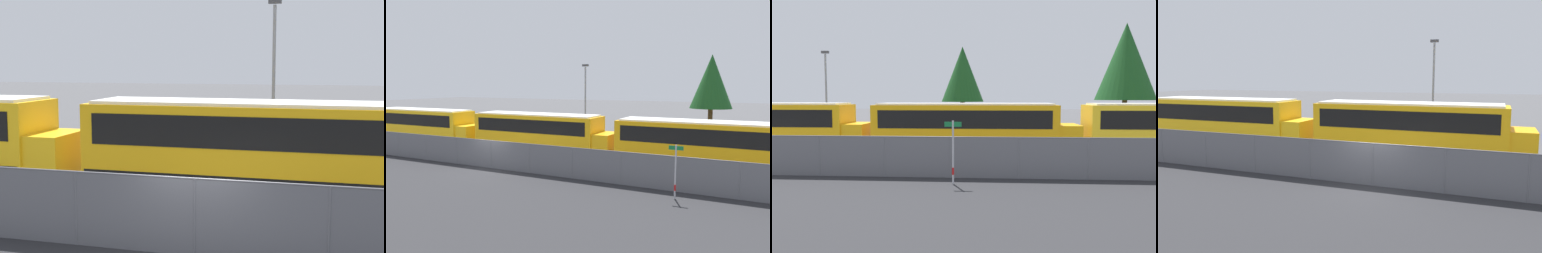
# 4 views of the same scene
# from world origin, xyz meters

# --- Properties ---
(ground_plane) EXTENTS (200.00, 200.00, 0.00)m
(ground_plane) POSITION_xyz_m (0.00, 0.00, 0.00)
(ground_plane) COLOR #4C4C4F
(road_strip) EXTENTS (130.14, 12.00, 0.01)m
(road_strip) POSITION_xyz_m (0.00, -6.00, 0.00)
(road_strip) COLOR #2B2B2D
(road_strip) RESTS_ON ground_plane
(fence) EXTENTS (96.21, 0.07, 1.86)m
(fence) POSITION_xyz_m (-0.00, -0.00, 0.95)
(fence) COLOR #9EA0A5
(fence) RESTS_ON ground_plane
(school_bus_2) EXTENTS (11.51, 2.64, 3.27)m
(school_bus_2) POSITION_xyz_m (-11.64, 4.80, 1.92)
(school_bus_2) COLOR yellow
(school_bus_2) RESTS_ON ground_plane
(school_bus_3) EXTENTS (11.51, 2.64, 3.27)m
(school_bus_3) POSITION_xyz_m (0.58, 5.07, 1.92)
(school_bus_3) COLOR #EDA80F
(school_bus_3) RESTS_ON ground_plane
(light_pole) EXTENTS (0.60, 0.24, 7.40)m
(light_pole) POSITION_xyz_m (0.21, 13.82, 4.08)
(light_pole) COLOR gray
(light_pole) RESTS_ON ground_plane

